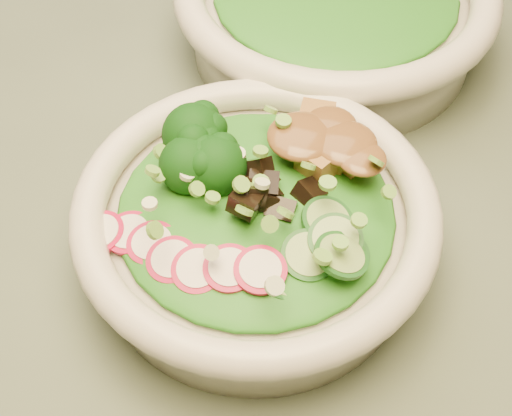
% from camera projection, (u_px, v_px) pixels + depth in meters
% --- Properties ---
extents(dining_table, '(1.20, 0.80, 0.75)m').
position_uv_depth(dining_table, '(343.00, 316.00, 0.58)').
color(dining_table, black).
rests_on(dining_table, ground).
extents(salad_bowl, '(0.23, 0.23, 0.06)m').
position_uv_depth(salad_bowl, '(256.00, 226.00, 0.46)').
color(salad_bowl, silver).
rests_on(salad_bowl, dining_table).
extents(side_bowl, '(0.26, 0.26, 0.07)m').
position_uv_depth(side_bowl, '(334.00, 11.00, 0.59)').
color(side_bowl, silver).
rests_on(side_bowl, dining_table).
extents(lettuce_bed, '(0.17, 0.17, 0.02)m').
position_uv_depth(lettuce_bed, '(256.00, 207.00, 0.44)').
color(lettuce_bed, '#196515').
rests_on(lettuce_bed, salad_bowl).
extents(broccoli_florets, '(0.08, 0.08, 0.04)m').
position_uv_depth(broccoli_florets, '(196.00, 149.00, 0.46)').
color(broccoli_florets, black).
rests_on(broccoli_florets, salad_bowl).
extents(radish_slices, '(0.10, 0.06, 0.02)m').
position_uv_depth(radish_slices, '(188.00, 259.00, 0.41)').
color(radish_slices, '#AB0D36').
rests_on(radish_slices, salad_bowl).
extents(cucumber_slices, '(0.07, 0.07, 0.03)m').
position_uv_depth(cucumber_slices, '(322.00, 252.00, 0.41)').
color(cucumber_slices, '#8DB363').
rests_on(cucumber_slices, salad_bowl).
extents(mushroom_heap, '(0.07, 0.07, 0.03)m').
position_uv_depth(mushroom_heap, '(268.00, 187.00, 0.44)').
color(mushroom_heap, black).
rests_on(mushroom_heap, salad_bowl).
extents(tofu_cubes, '(0.09, 0.07, 0.03)m').
position_uv_depth(tofu_cubes, '(318.00, 154.00, 0.46)').
color(tofu_cubes, olive).
rests_on(tofu_cubes, salad_bowl).
extents(peanut_sauce, '(0.06, 0.05, 0.01)m').
position_uv_depth(peanut_sauce, '(319.00, 142.00, 0.45)').
color(peanut_sauce, brown).
rests_on(peanut_sauce, tofu_cubes).
extents(scallion_garnish, '(0.16, 0.16, 0.02)m').
position_uv_depth(scallion_garnish, '(256.00, 186.00, 0.43)').
color(scallion_garnish, '#6CAB3C').
rests_on(scallion_garnish, salad_bowl).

